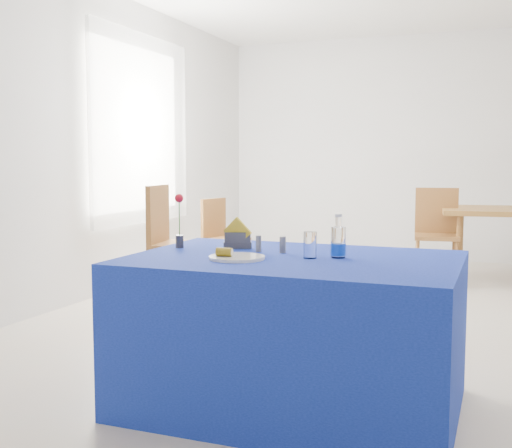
{
  "coord_description": "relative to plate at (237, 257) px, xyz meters",
  "views": [
    {
      "loc": [
        0.95,
        -4.75,
        1.23
      ],
      "look_at": [
        -0.2,
        -1.78,
        0.92
      ],
      "focal_mm": 45.0,
      "sensor_mm": 36.0,
      "label": 1
    }
  ],
  "objects": [
    {
      "name": "room_shell",
      "position": [
        0.24,
        1.92,
        0.98
      ],
      "size": [
        7.0,
        7.0,
        7.0
      ],
      "color": "silver",
      "rests_on": "ground"
    },
    {
      "name": "salt_shaker",
      "position": [
        0.01,
        0.27,
        0.04
      ],
      "size": [
        0.03,
        0.03,
        0.08
      ],
      "primitive_type": "cylinder",
      "color": "slate",
      "rests_on": "blue_table"
    },
    {
      "name": "water_bottle",
      "position": [
        0.45,
        0.23,
        0.06
      ],
      "size": [
        0.08,
        0.08,
        0.21
      ],
      "color": "silver",
      "rests_on": "blue_table"
    },
    {
      "name": "pepper_shaker",
      "position": [
        0.14,
        0.28,
        0.04
      ],
      "size": [
        0.03,
        0.03,
        0.08
      ],
      "primitive_type": "cylinder",
      "color": "slate",
      "rests_on": "blue_table"
    },
    {
      "name": "chair_bg_left",
      "position": [
        0.57,
        3.89,
        -0.21
      ],
      "size": [
        0.48,
        0.48,
        0.96
      ],
      "rotation": [
        0.0,
        0.0,
        0.13
      ],
      "color": "#925A2A",
      "rests_on": "floor"
    },
    {
      "name": "plate",
      "position": [
        0.0,
        0.0,
        0.0
      ],
      "size": [
        0.27,
        0.27,
        0.01
      ],
      "primitive_type": "cylinder",
      "color": "silver",
      "rests_on": "blue_table"
    },
    {
      "name": "window_pane",
      "position": [
        -2.23,
        2.72,
        0.78
      ],
      "size": [
        0.04,
        1.5,
        1.6
      ],
      "primitive_type": "cube",
      "color": "white",
      "rests_on": "room_shell"
    },
    {
      "name": "banana_pieces",
      "position": [
        -0.05,
        -0.03,
        0.03
      ],
      "size": [
        0.08,
        0.05,
        0.04
      ],
      "color": "gold",
      "rests_on": "plate"
    },
    {
      "name": "napkin_holder",
      "position": [
        -0.15,
        0.36,
        0.04
      ],
      "size": [
        0.16,
        0.11,
        0.17
      ],
      "color": "#36363B",
      "rests_on": "blue_table"
    },
    {
      "name": "chair_win_b",
      "position": [
        -1.57,
        3.27,
        -0.28
      ],
      "size": [
        0.46,
        0.46,
        0.84
      ],
      "rotation": [
        0.0,
        0.0,
        1.32
      ],
      "color": "#925A2A",
      "rests_on": "floor"
    },
    {
      "name": "rose_vase",
      "position": [
        -0.45,
        0.26,
        0.13
      ],
      "size": [
        0.05,
        0.05,
        0.3
      ],
      "color": "#28272C",
      "rests_on": "blue_table"
    },
    {
      "name": "chair_win_a",
      "position": [
        -1.48,
        2.04,
        -0.17
      ],
      "size": [
        0.53,
        0.53,
        1.03
      ],
      "rotation": [
        0.0,
        0.0,
        1.73
      ],
      "color": "#925A2A",
      "rests_on": "floor"
    },
    {
      "name": "floor",
      "position": [
        0.24,
        1.92,
        -0.77
      ],
      "size": [
        7.0,
        7.0,
        0.0
      ],
      "primitive_type": "plane",
      "color": "beige",
      "rests_on": "ground"
    },
    {
      "name": "blue_table",
      "position": [
        0.23,
        0.16,
        -0.39
      ],
      "size": [
        1.6,
        1.1,
        0.76
      ],
      "color": "navy",
      "rests_on": "floor"
    },
    {
      "name": "drinking_glass",
      "position": [
        0.32,
        0.16,
        0.06
      ],
      "size": [
        0.06,
        0.06,
        0.13
      ],
      "primitive_type": "cylinder",
      "color": "white",
      "rests_on": "blue_table"
    },
    {
      "name": "curtain",
      "position": [
        -2.16,
        2.72,
        0.78
      ],
      "size": [
        0.04,
        1.75,
        1.85
      ],
      "primitive_type": "cube",
      "color": "white",
      "rests_on": "room_shell"
    }
  ]
}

